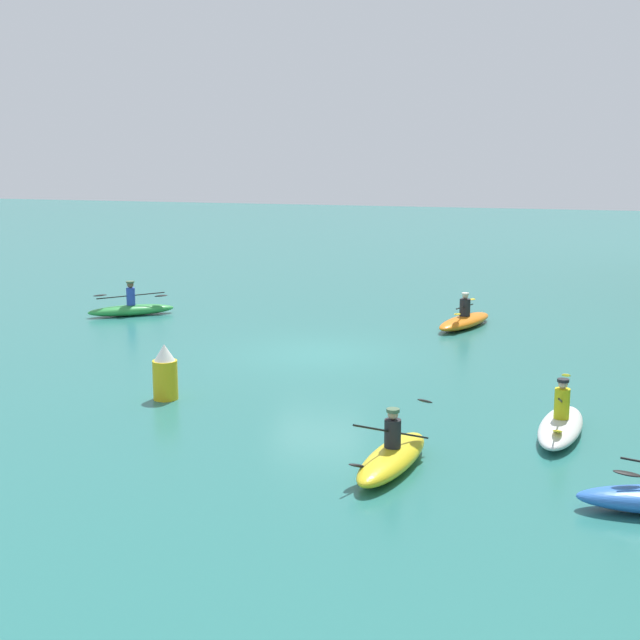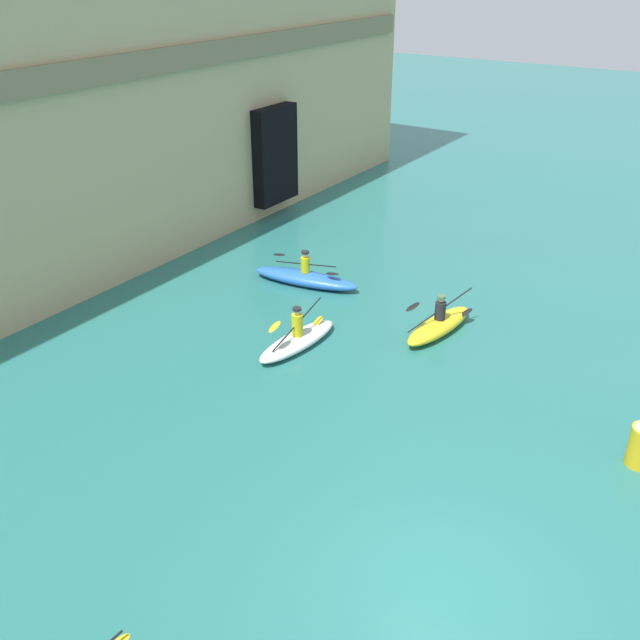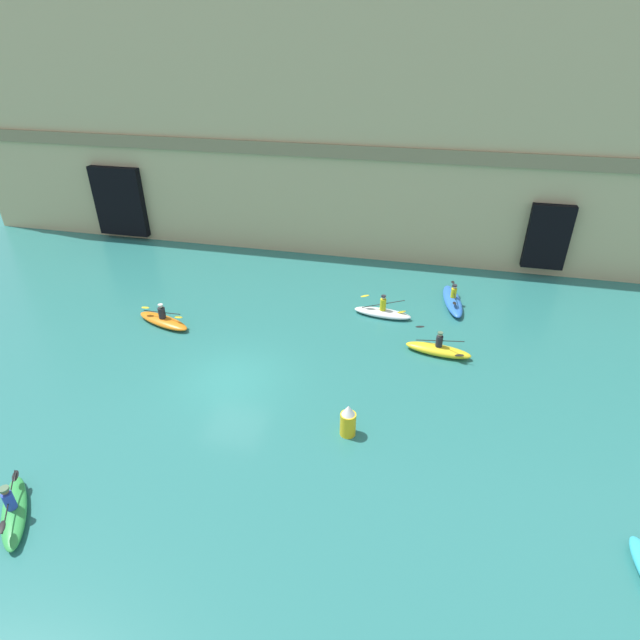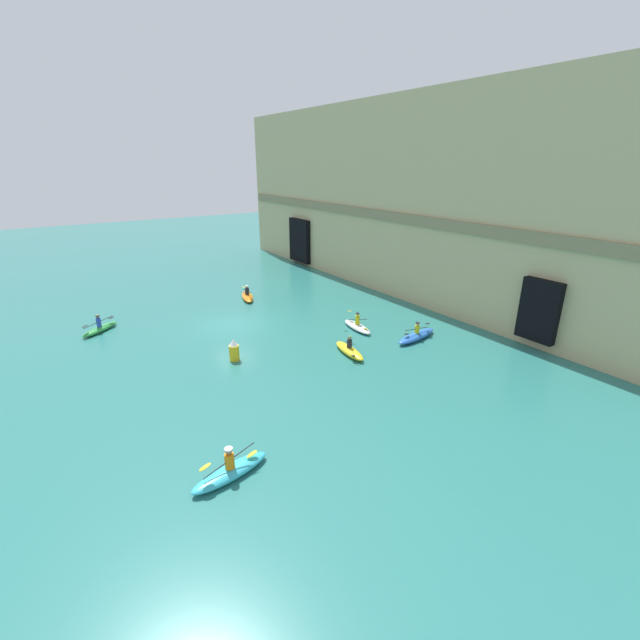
# 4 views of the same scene
# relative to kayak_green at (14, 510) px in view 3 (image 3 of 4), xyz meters

# --- Properties ---
(ground_plane) EXTENTS (120.00, 120.00, 0.00)m
(ground_plane) POSITION_rel_kayak_green_xyz_m (3.60, 7.56, -0.23)
(ground_plane) COLOR #28706B
(cliff_bluff) EXTENTS (45.97, 8.49, 14.95)m
(cliff_bluff) POSITION_rel_kayak_green_xyz_m (3.77, 24.94, 7.23)
(cliff_bluff) COLOR tan
(cliff_bluff) RESTS_ON ground
(kayak_green) EXTENTS (2.28, 2.64, 1.16)m
(kayak_green) POSITION_rel_kayak_green_xyz_m (0.00, 0.00, 0.00)
(kayak_green) COLOR green
(kayak_green) RESTS_ON ground
(kayak_white) EXTENTS (2.88, 1.05, 1.15)m
(kayak_white) POSITION_rel_kayak_green_xyz_m (8.93, 14.08, -0.01)
(kayak_white) COLOR white
(kayak_white) RESTS_ON ground
(kayak_orange) EXTENTS (3.13, 1.74, 1.09)m
(kayak_orange) POSITION_rel_kayak_green_xyz_m (-1.17, 10.91, -0.01)
(kayak_orange) COLOR orange
(kayak_orange) RESTS_ON ground
(kayak_yellow) EXTENTS (2.89, 1.16, 1.13)m
(kayak_yellow) POSITION_rel_kayak_green_xyz_m (11.68, 11.32, 0.01)
(kayak_yellow) COLOR yellow
(kayak_yellow) RESTS_ON ground
(kayak_blue) EXTENTS (1.37, 3.53, 1.12)m
(kayak_blue) POSITION_rel_kayak_green_xyz_m (12.27, 16.10, 0.01)
(kayak_blue) COLOR blue
(kayak_blue) RESTS_ON ground
(marker_buoy) EXTENTS (0.55, 0.55, 1.25)m
(marker_buoy) POSITION_rel_kayak_green_xyz_m (8.77, 5.55, 0.36)
(marker_buoy) COLOR yellow
(marker_buoy) RESTS_ON ground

